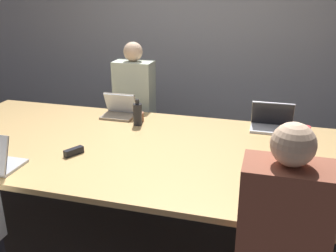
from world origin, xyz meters
The scene contains 13 objects.
ground_plane centered at (0.00, 0.00, 0.00)m, with size 24.00×24.00×0.00m, color #383333.
curtain_wall centered at (0.00, 2.11, 1.40)m, with size 12.00×0.06×2.80m.
conference_table centered at (0.00, 0.00, 0.69)m, with size 3.61×1.61×0.74m.
laptop_near_right centered at (1.02, -0.58, 0.80)m, with size 0.34×0.22×0.22m.
cup_near_right centered at (1.28, -0.56, 0.78)m, with size 0.08×0.08×0.09m.
bottle_near_right centered at (1.30, -0.40, 0.84)m, with size 0.07×0.07×0.23m.
laptop_far_midleft centered at (-0.41, 0.62, 0.80)m, with size 0.31×0.23×0.22m.
person_far_midleft centered at (-0.42, 1.05, 0.67)m, with size 0.40×0.24×1.38m.
cup_far_midleft centered at (-0.18, 0.54, 0.78)m, with size 0.08×0.08×0.08m.
bottle_far_midleft centered at (-0.16, 0.44, 0.84)m, with size 0.08×0.08×0.24m.
laptop_far_right centered at (0.99, 0.66, 0.81)m, with size 0.36×0.23×0.24m.
cup_far_right centered at (1.27, 0.59, 0.78)m, with size 0.07×0.07×0.08m.
stapler centered at (-0.40, -0.28, 0.76)m, with size 0.11×0.15×0.05m.
Camera 1 is at (0.94, -2.52, 1.90)m, focal length 40.00 mm.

